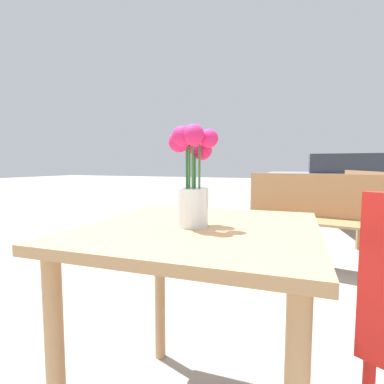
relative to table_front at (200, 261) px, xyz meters
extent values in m
cube|color=tan|center=(0.00, 0.00, 0.11)|extent=(0.78, 0.81, 0.03)
cylinder|color=tan|center=(-0.29, -0.34, -0.26)|extent=(0.05, 0.05, 0.70)
cylinder|color=tan|center=(-0.32, 0.31, -0.26)|extent=(0.05, 0.05, 0.70)
cylinder|color=tan|center=(0.29, 0.34, -0.26)|extent=(0.05, 0.05, 0.70)
cylinder|color=silver|center=(-0.02, -0.03, 0.18)|extent=(0.11, 0.11, 0.12)
cylinder|color=silver|center=(-0.02, -0.03, 0.16)|extent=(0.09, 0.09, 0.07)
cylinder|color=#337038|center=(0.01, -0.03, 0.26)|extent=(0.01, 0.01, 0.25)
sphere|color=#D11E60|center=(0.04, -0.03, 0.40)|extent=(0.06, 0.06, 0.06)
cylinder|color=#337038|center=(-0.01, -0.02, 0.24)|extent=(0.01, 0.01, 0.22)
sphere|color=#D11E60|center=(0.00, 0.01, 0.37)|extent=(0.07, 0.07, 0.07)
cylinder|color=#337038|center=(-0.03, 0.00, 0.25)|extent=(0.01, 0.01, 0.23)
sphere|color=#D11E60|center=(-0.03, 0.03, 0.38)|extent=(0.05, 0.05, 0.05)
cylinder|color=#337038|center=(-0.04, -0.02, 0.25)|extent=(0.01, 0.01, 0.24)
sphere|color=#D11E60|center=(-0.07, -0.01, 0.39)|extent=(0.06, 0.06, 0.06)
cylinder|color=#337038|center=(-0.03, -0.04, 0.25)|extent=(0.01, 0.01, 0.24)
sphere|color=#D11E60|center=(-0.05, -0.06, 0.39)|extent=(0.07, 0.07, 0.07)
cylinder|color=#337038|center=(-0.02, -0.04, 0.26)|extent=(0.01, 0.01, 0.25)
sphere|color=#D11E60|center=(-0.03, -0.07, 0.41)|extent=(0.06, 0.06, 0.06)
cylinder|color=#337038|center=(-0.01, -0.05, 0.26)|extent=(0.01, 0.01, 0.26)
sphere|color=#D11E60|center=(0.01, -0.07, 0.41)|extent=(0.06, 0.06, 0.06)
cube|color=#9E7047|center=(0.67, 1.85, -0.17)|extent=(1.97, 0.66, 0.02)
cube|color=#9E7047|center=(0.70, 2.01, 0.04)|extent=(1.92, 0.34, 0.40)
cube|color=#9E7047|center=(-0.23, 1.99, -0.40)|extent=(0.11, 0.33, 0.43)
cube|color=#9E7047|center=(0.80, 3.56, -0.17)|extent=(0.68, 1.69, 0.02)
cube|color=#9E7047|center=(0.95, 3.59, 0.04)|extent=(0.36, 1.63, 0.40)
cube|color=#9E7047|center=(0.95, 2.81, -0.40)|extent=(0.33, 0.12, 0.43)
cube|color=#9E7047|center=(0.65, 4.31, -0.40)|extent=(0.33, 0.12, 0.43)
cube|color=gray|center=(1.38, 7.32, -0.17)|extent=(4.43, 1.94, 0.60)
cube|color=#2D333D|center=(1.38, 7.32, 0.35)|extent=(2.46, 1.72, 0.45)
cylinder|color=black|center=(0.00, 8.11, -0.31)|extent=(0.61, 0.20, 0.60)
cylinder|color=black|center=(0.06, 6.43, -0.31)|extent=(0.61, 0.20, 0.60)
camera|label=1|loc=(0.34, -0.91, 0.32)|focal=28.00mm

